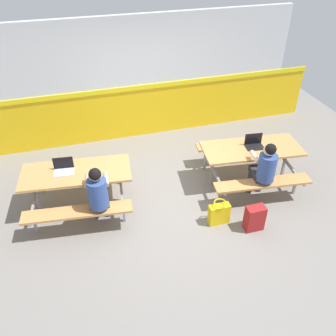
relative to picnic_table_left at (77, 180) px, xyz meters
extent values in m
cube|color=gray|center=(1.54, -0.20, -0.58)|extent=(10.00, 10.00, 0.02)
cube|color=yellow|center=(1.54, 2.13, -0.02)|extent=(8.00, 0.12, 1.10)
cube|color=yellow|center=(1.54, 2.07, 0.58)|extent=(8.00, 0.03, 0.10)
cube|color=silver|center=(1.54, 2.13, 1.33)|extent=(6.72, 0.12, 1.40)
cube|color=tan|center=(0.00, 0.00, 0.15)|extent=(1.83, 0.94, 0.04)
cube|color=tan|center=(-0.07, -0.63, -0.14)|extent=(1.69, 0.47, 0.04)
cube|color=tan|center=(0.07, 0.63, -0.14)|extent=(1.69, 0.47, 0.04)
cube|color=gray|center=(-0.69, 0.08, -0.22)|extent=(0.04, 0.04, 0.70)
cube|color=gray|center=(-0.69, 0.08, -0.18)|extent=(0.21, 1.54, 0.04)
cube|color=gray|center=(-0.75, -0.43, -0.37)|extent=(0.04, 0.04, 0.41)
cube|color=gray|center=(-0.64, 0.58, -0.37)|extent=(0.04, 0.04, 0.41)
cube|color=gray|center=(0.69, -0.08, -0.22)|extent=(0.04, 0.04, 0.70)
cube|color=gray|center=(0.69, -0.08, -0.18)|extent=(0.21, 1.54, 0.04)
cube|color=gray|center=(0.64, -0.58, -0.37)|extent=(0.04, 0.04, 0.41)
cube|color=gray|center=(0.75, 0.43, -0.37)|extent=(0.04, 0.04, 0.41)
cube|color=tan|center=(3.07, -0.16, 0.15)|extent=(1.83, 0.94, 0.04)
cube|color=tan|center=(3.00, -0.79, -0.14)|extent=(1.69, 0.47, 0.04)
cube|color=tan|center=(3.15, 0.47, -0.14)|extent=(1.69, 0.47, 0.04)
cube|color=gray|center=(2.38, -0.08, -0.22)|extent=(0.04, 0.04, 0.70)
cube|color=gray|center=(2.38, -0.08, -0.18)|extent=(0.21, 1.54, 0.04)
cube|color=gray|center=(2.32, -0.58, -0.37)|extent=(0.04, 0.04, 0.41)
cube|color=gray|center=(2.44, 0.43, -0.37)|extent=(0.04, 0.04, 0.41)
cube|color=gray|center=(3.77, -0.24, -0.22)|extent=(0.04, 0.04, 0.70)
cube|color=gray|center=(3.77, -0.24, -0.18)|extent=(0.21, 1.54, 0.04)
cube|color=gray|center=(3.71, -0.74, -0.37)|extent=(0.04, 0.04, 0.41)
cube|color=gray|center=(3.83, 0.27, -0.37)|extent=(0.04, 0.04, 0.41)
cylinder|color=#2D2D38|center=(0.22, -0.34, -0.35)|extent=(0.11, 0.11, 0.45)
cylinder|color=#2D2D38|center=(0.40, -0.36, -0.35)|extent=(0.11, 0.11, 0.45)
cube|color=#2D2D38|center=(0.29, -0.50, -0.06)|extent=(0.34, 0.41, 0.12)
cylinder|color=#334C8C|center=(0.27, -0.67, 0.18)|extent=(0.30, 0.30, 0.48)
cylinder|color=tan|center=(0.15, -0.46, 0.27)|extent=(0.11, 0.31, 0.08)
cylinder|color=tan|center=(0.43, -0.49, 0.27)|extent=(0.11, 0.31, 0.08)
sphere|color=tan|center=(0.27, -0.65, 0.51)|extent=(0.20, 0.20, 0.20)
sphere|color=black|center=(0.27, -0.68, 0.54)|extent=(0.18, 0.18, 0.18)
cylinder|color=#2D2D38|center=(2.96, -0.46, -0.35)|extent=(0.11, 0.11, 0.45)
cylinder|color=#2D2D38|center=(3.14, -0.48, -0.35)|extent=(0.11, 0.11, 0.45)
cube|color=#2D2D38|center=(3.04, -0.62, -0.06)|extent=(0.34, 0.41, 0.12)
cylinder|color=#334C8C|center=(3.02, -0.79, 0.18)|extent=(0.30, 0.30, 0.48)
cylinder|color=beige|center=(2.90, -0.58, 0.27)|extent=(0.11, 0.31, 0.08)
cylinder|color=beige|center=(3.18, -0.61, 0.27)|extent=(0.11, 0.31, 0.08)
sphere|color=beige|center=(3.02, -0.77, 0.51)|extent=(0.20, 0.20, 0.20)
sphere|color=black|center=(3.02, -0.80, 0.54)|extent=(0.18, 0.18, 0.18)
cube|color=silver|center=(-0.18, 0.02, 0.17)|extent=(0.34, 0.25, 0.01)
cube|color=black|center=(-0.17, 0.13, 0.29)|extent=(0.32, 0.04, 0.21)
cube|color=black|center=(3.13, -0.16, 0.17)|extent=(0.34, 0.25, 0.01)
cube|color=black|center=(3.14, -0.06, 0.29)|extent=(0.32, 0.04, 0.21)
cube|color=maroon|center=(2.60, -1.33, -0.35)|extent=(0.30, 0.18, 0.44)
cube|color=maroon|center=(2.60, -1.22, -0.42)|extent=(0.21, 0.04, 0.19)
cube|color=yellow|center=(2.12, -1.04, -0.39)|extent=(0.34, 0.14, 0.36)
torus|color=yellow|center=(2.12, -1.04, -0.15)|extent=(0.21, 0.21, 0.02)
camera|label=1|loc=(0.12, -4.90, 3.61)|focal=38.26mm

